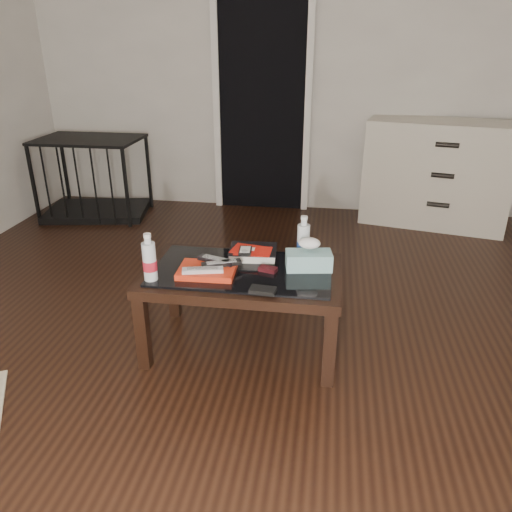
{
  "coord_description": "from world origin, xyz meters",
  "views": [
    {
      "loc": [
        0.25,
        -2.21,
        1.55
      ],
      "look_at": [
        -0.09,
        0.03,
        0.55
      ],
      "focal_mm": 35.0,
      "sensor_mm": 36.0,
      "label": 1
    }
  ],
  "objects_px": {
    "tissue_box": "(309,260)",
    "coffee_table": "(242,280)",
    "water_bottle_right": "(303,238)",
    "dresser": "(436,174)",
    "textbook": "(253,252)",
    "water_bottle_left": "(149,257)",
    "pet_crate": "(95,190)"
  },
  "relations": [
    {
      "from": "coffee_table",
      "to": "water_bottle_right",
      "type": "bearing_deg",
      "value": 30.92
    },
    {
      "from": "tissue_box",
      "to": "water_bottle_right",
      "type": "bearing_deg",
      "value": 97.69
    },
    {
      "from": "coffee_table",
      "to": "water_bottle_left",
      "type": "relative_size",
      "value": 4.2
    },
    {
      "from": "dresser",
      "to": "water_bottle_left",
      "type": "height_order",
      "value": "dresser"
    },
    {
      "from": "dresser",
      "to": "water_bottle_left",
      "type": "bearing_deg",
      "value": -114.02
    },
    {
      "from": "textbook",
      "to": "water_bottle_left",
      "type": "bearing_deg",
      "value": -146.53
    },
    {
      "from": "water_bottle_right",
      "to": "dresser",
      "type": "bearing_deg",
      "value": 62.76
    },
    {
      "from": "water_bottle_right",
      "to": "coffee_table",
      "type": "bearing_deg",
      "value": -149.08
    },
    {
      "from": "dresser",
      "to": "textbook",
      "type": "distance_m",
      "value": 2.4
    },
    {
      "from": "tissue_box",
      "to": "coffee_table",
      "type": "bearing_deg",
      "value": -179.79
    },
    {
      "from": "water_bottle_left",
      "to": "water_bottle_right",
      "type": "bearing_deg",
      "value": 26.65
    },
    {
      "from": "coffee_table",
      "to": "pet_crate",
      "type": "xyz_separation_m",
      "value": [
        -1.74,
        1.95,
        -0.17
      ]
    },
    {
      "from": "pet_crate",
      "to": "textbook",
      "type": "relative_size",
      "value": 3.97
    },
    {
      "from": "water_bottle_right",
      "to": "tissue_box",
      "type": "bearing_deg",
      "value": -72.97
    },
    {
      "from": "water_bottle_left",
      "to": "tissue_box",
      "type": "bearing_deg",
      "value": 17.55
    },
    {
      "from": "dresser",
      "to": "pet_crate",
      "type": "bearing_deg",
      "value": -163.27
    },
    {
      "from": "dresser",
      "to": "pet_crate",
      "type": "relative_size",
      "value": 1.29
    },
    {
      "from": "coffee_table",
      "to": "tissue_box",
      "type": "distance_m",
      "value": 0.35
    },
    {
      "from": "water_bottle_left",
      "to": "dresser",
      "type": "bearing_deg",
      "value": 53.53
    },
    {
      "from": "coffee_table",
      "to": "dresser",
      "type": "relative_size",
      "value": 0.78
    },
    {
      "from": "water_bottle_left",
      "to": "water_bottle_right",
      "type": "height_order",
      "value": "same"
    },
    {
      "from": "tissue_box",
      "to": "textbook",
      "type": "bearing_deg",
      "value": 150.86
    },
    {
      "from": "dresser",
      "to": "coffee_table",
      "type": "bearing_deg",
      "value": -108.87
    },
    {
      "from": "water_bottle_left",
      "to": "textbook",
      "type": "bearing_deg",
      "value": 37.64
    },
    {
      "from": "water_bottle_right",
      "to": "tissue_box",
      "type": "height_order",
      "value": "water_bottle_right"
    },
    {
      "from": "coffee_table",
      "to": "pet_crate",
      "type": "distance_m",
      "value": 2.62
    },
    {
      "from": "textbook",
      "to": "dresser",
      "type": "bearing_deg",
      "value": 53.08
    },
    {
      "from": "textbook",
      "to": "water_bottle_right",
      "type": "distance_m",
      "value": 0.28
    },
    {
      "from": "water_bottle_left",
      "to": "tissue_box",
      "type": "relative_size",
      "value": 1.03
    },
    {
      "from": "dresser",
      "to": "tissue_box",
      "type": "relative_size",
      "value": 5.56
    },
    {
      "from": "water_bottle_right",
      "to": "tissue_box",
      "type": "xyz_separation_m",
      "value": [
        0.04,
        -0.12,
        -0.07
      ]
    },
    {
      "from": "pet_crate",
      "to": "tissue_box",
      "type": "height_order",
      "value": "pet_crate"
    }
  ]
}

